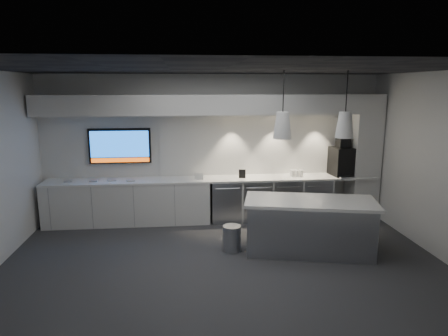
{
  "coord_description": "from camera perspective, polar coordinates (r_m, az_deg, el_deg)",
  "views": [
    {
      "loc": [
        -0.59,
        -5.8,
        2.75
      ],
      "look_at": [
        0.11,
        1.1,
        1.33
      ],
      "focal_mm": 32.0,
      "sensor_mm": 36.0,
      "label": 1
    }
  ],
  "objects": [
    {
      "name": "fridge_unit_a",
      "position": [
        8.35,
        0.25,
        -4.6
      ],
      "size": [
        0.6,
        0.61,
        0.85
      ],
      "primitive_type": "cube",
      "color": "#989BA1",
      "rests_on": "floor"
    },
    {
      "name": "wall_front",
      "position": [
        3.58,
        4.16,
        -8.96
      ],
      "size": [
        7.0,
        0.0,
        7.0
      ],
      "primitive_type": "plane",
      "rotation": [
        -1.57,
        0.0,
        0.0
      ],
      "color": "silver",
      "rests_on": "floor"
    },
    {
      "name": "ceiling",
      "position": [
        5.84,
        0.06,
        14.0
      ],
      "size": [
        7.0,
        7.0,
        0.0
      ],
      "primitive_type": "plane",
      "rotation": [
        3.14,
        0.0,
        0.0
      ],
      "color": "black",
      "rests_on": "wall_back"
    },
    {
      "name": "bin",
      "position": [
        6.89,
        1.12,
        -9.99
      ],
      "size": [
        0.39,
        0.39,
        0.44
      ],
      "primitive_type": "cylinder",
      "rotation": [
        0.0,
        0.0,
        -0.27
      ],
      "color": "#989BA1",
      "rests_on": "floor"
    },
    {
      "name": "fridge_unit_c",
      "position": [
        8.57,
        8.68,
        -4.32
      ],
      "size": [
        0.6,
        0.61,
        0.85
      ],
      "primitive_type": "cube",
      "color": "#989BA1",
      "rests_on": "floor"
    },
    {
      "name": "tray_d",
      "position": [
        8.19,
        -13.2,
        -1.72
      ],
      "size": [
        0.19,
        0.19,
        0.02
      ],
      "primitive_type": "cube",
      "rotation": [
        0.0,
        0.0,
        0.22
      ],
      "color": "#9D9D9D",
      "rests_on": "back_counter"
    },
    {
      "name": "fridge_unit_b",
      "position": [
        8.44,
        4.52,
        -4.47
      ],
      "size": [
        0.6,
        0.61,
        0.85
      ],
      "primitive_type": "cube",
      "color": "#989BA1",
      "rests_on": "floor"
    },
    {
      "name": "pendant_right",
      "position": [
        6.72,
        16.88,
        5.96
      ],
      "size": [
        0.3,
        0.3,
        1.12
      ],
      "color": "silver",
      "rests_on": "ceiling"
    },
    {
      "name": "backsplash",
      "position": [
        8.56,
        6.39,
        3.43
      ],
      "size": [
        4.6,
        0.03,
        1.3
      ],
      "primitive_type": "cube",
      "color": "silver",
      "rests_on": "wall_back"
    },
    {
      "name": "sign_white",
      "position": [
        8.08,
        -3.6,
        -1.18
      ],
      "size": [
        0.18,
        0.05,
        0.14
      ],
      "primitive_type": "cube",
      "rotation": [
        0.0,
        0.0,
        -0.2
      ],
      "color": "white",
      "rests_on": "back_counter"
    },
    {
      "name": "tray_a",
      "position": [
        8.49,
        -21.39,
        -1.74
      ],
      "size": [
        0.19,
        0.19,
        0.02
      ],
      "primitive_type": "cube",
      "rotation": [
        0.0,
        0.0,
        0.22
      ],
      "color": "#9D9D9D",
      "rests_on": "back_counter"
    },
    {
      "name": "tray_b",
      "position": [
        8.37,
        -18.05,
        -1.7
      ],
      "size": [
        0.17,
        0.17,
        0.02
      ],
      "primitive_type": "cube",
      "rotation": [
        0.0,
        0.0,
        -0.05
      ],
      "color": "#9D9D9D",
      "rests_on": "back_counter"
    },
    {
      "name": "wall_back",
      "position": [
        8.42,
        -1.67,
        3.02
      ],
      "size": [
        7.0,
        0.0,
        7.0
      ],
      "primitive_type": "plane",
      "rotation": [
        1.57,
        0.0,
        0.0
      ],
      "color": "silver",
      "rests_on": "floor"
    },
    {
      "name": "wall_tv",
      "position": [
        8.44,
        -14.65,
        3.07
      ],
      "size": [
        1.25,
        0.07,
        0.72
      ],
      "color": "black",
      "rests_on": "wall_back"
    },
    {
      "name": "back_counter",
      "position": [
        8.21,
        -1.48,
        -1.6
      ],
      "size": [
        6.8,
        0.65,
        0.04
      ],
      "primitive_type": "cube",
      "color": "white",
      "rests_on": "left_base_cabinets"
    },
    {
      "name": "sign_black",
      "position": [
        8.21,
        2.62,
        -0.83
      ],
      "size": [
        0.14,
        0.04,
        0.18
      ],
      "primitive_type": "cube",
      "rotation": [
        0.0,
        0.0,
        -0.18
      ],
      "color": "black",
      "rests_on": "back_counter"
    },
    {
      "name": "cup_cluster",
      "position": [
        8.49,
        10.33,
        -0.74
      ],
      "size": [
        0.26,
        0.16,
        0.14
      ],
      "primitive_type": null,
      "color": "silver",
      "rests_on": "back_counter"
    },
    {
      "name": "soffit",
      "position": [
        8.03,
        -1.55,
        9.06
      ],
      "size": [
        6.9,
        0.6,
        0.4
      ],
      "primitive_type": "cube",
      "color": "silver",
      "rests_on": "wall_back"
    },
    {
      "name": "wall_right",
      "position": [
        7.21,
        28.94,
        0.11
      ],
      "size": [
        0.0,
        7.0,
        7.0
      ],
      "primitive_type": "plane",
      "rotation": [
        1.57,
        0.0,
        -1.57
      ],
      "color": "silver",
      "rests_on": "floor"
    },
    {
      "name": "tray_c",
      "position": [
        8.31,
        -15.74,
        -1.65
      ],
      "size": [
        0.2,
        0.2,
        0.02
      ],
      "primitive_type": "cube",
      "rotation": [
        0.0,
        0.0,
        0.32
      ],
      "color": "#9D9D9D",
      "rests_on": "back_counter"
    },
    {
      "name": "floor",
      "position": [
        6.45,
        0.05,
        -13.69
      ],
      "size": [
        7.0,
        7.0,
        0.0
      ],
      "primitive_type": "plane",
      "color": "#313134",
      "rests_on": "ground"
    },
    {
      "name": "column",
      "position": [
        8.97,
        19.33,
        1.61
      ],
      "size": [
        0.55,
        0.55,
        2.6
      ],
      "primitive_type": "cube",
      "color": "silver",
      "rests_on": "floor"
    },
    {
      "name": "fridge_unit_d",
      "position": [
        8.75,
        12.69,
        -4.14
      ],
      "size": [
        0.6,
        0.61,
        0.85
      ],
      "primitive_type": "cube",
      "color": "#989BA1",
      "rests_on": "floor"
    },
    {
      "name": "coffee_machine",
      "position": [
        8.8,
        16.51,
        1.1
      ],
      "size": [
        0.48,
        0.64,
        0.79
      ],
      "rotation": [
        0.0,
        0.0,
        0.1
      ],
      "color": "black",
      "rests_on": "back_counter"
    },
    {
      "name": "left_base_cabinets",
      "position": [
        8.39,
        -13.52,
        -4.83
      ],
      "size": [
        3.3,
        0.63,
        0.86
      ],
      "primitive_type": "cube",
      "color": "silver",
      "rests_on": "floor"
    },
    {
      "name": "island",
      "position": [
        6.91,
        12.09,
        -8.09
      ],
      "size": [
        2.29,
        1.37,
        0.91
      ],
      "rotation": [
        0.0,
        0.0,
        -0.22
      ],
      "color": "#989BA1",
      "rests_on": "floor"
    },
    {
      "name": "pendant_left",
      "position": [
        6.4,
        8.36,
        6.07
      ],
      "size": [
        0.3,
        0.3,
        1.12
      ],
      "color": "silver",
      "rests_on": "ceiling"
    }
  ]
}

